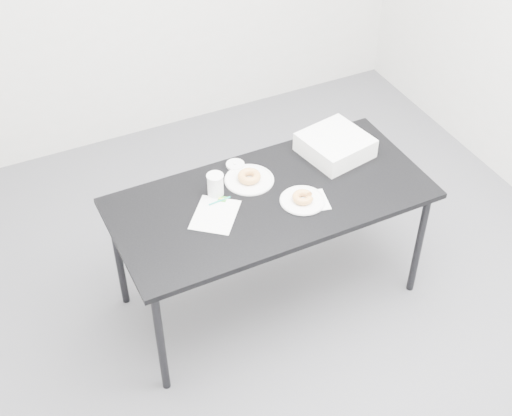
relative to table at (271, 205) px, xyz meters
name	(u,v)px	position (x,y,z in m)	size (l,w,h in m)	color
floor	(267,313)	(-0.08, -0.12, -0.69)	(4.00, 4.00, 0.00)	#4E4E53
table	(271,205)	(0.00, 0.00, 0.00)	(1.64, 0.78, 0.74)	black
scorecard	(215,215)	(-0.31, -0.01, 0.06)	(0.20, 0.26, 0.00)	white
logo_patch	(222,199)	(-0.23, 0.08, 0.06)	(0.04, 0.04, 0.00)	green
pen	(220,201)	(-0.25, 0.07, 0.06)	(0.01, 0.01, 0.12)	#0D947F
napkin	(312,201)	(0.17, -0.12, 0.06)	(0.16, 0.16, 0.00)	white
plate_near	(303,200)	(0.13, -0.11, 0.06)	(0.23, 0.23, 0.01)	white
donut_near	(303,197)	(0.13, -0.11, 0.08)	(0.11, 0.11, 0.04)	#C88D3F
plate_far	(249,180)	(-0.05, 0.16, 0.06)	(0.26, 0.26, 0.01)	white
donut_far	(249,176)	(-0.05, 0.16, 0.08)	(0.12, 0.12, 0.04)	#C88D3F
coffee_cup	(215,185)	(-0.25, 0.14, 0.12)	(0.08, 0.08, 0.12)	white
cup_lid	(235,165)	(-0.06, 0.31, 0.06)	(0.10, 0.10, 0.01)	white
bakery_box	(335,145)	(0.47, 0.17, 0.11)	(0.33, 0.33, 0.11)	white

